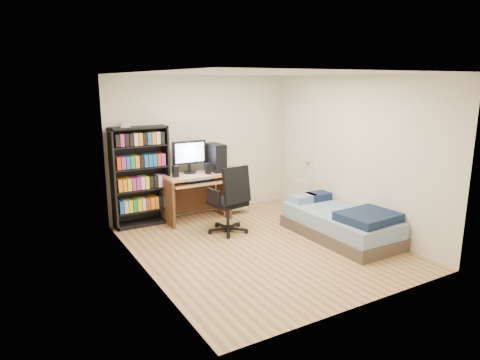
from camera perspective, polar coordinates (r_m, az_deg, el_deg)
room at (r=6.09m, az=2.98°, el=2.19°), size 3.58×4.08×2.58m
media_shelf at (r=7.31m, az=-13.13°, el=0.59°), size 0.94×0.31×1.74m
computer_desk at (r=7.55m, az=-5.35°, el=0.41°), size 1.10×0.64×1.39m
office_chair at (r=6.88m, az=-1.39°, el=-4.22°), size 0.75×0.75×1.11m
wire_cart at (r=7.86m, az=-1.02°, el=-0.50°), size 0.54×0.40×0.85m
bed at (r=6.86m, az=13.32°, el=-5.64°), size 0.94×1.88×0.54m
door at (r=8.20m, az=7.93°, el=3.14°), size 0.12×0.80×2.00m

